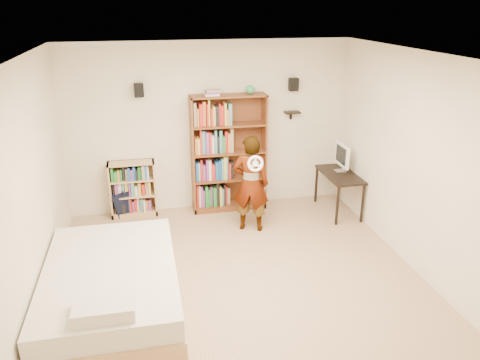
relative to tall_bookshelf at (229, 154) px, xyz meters
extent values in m
cube|color=tan|center=(-0.28, -2.33, -0.95)|extent=(4.50, 5.00, 0.01)
cube|color=white|center=(-0.28, 0.17, 0.40)|extent=(4.50, 0.02, 2.70)
cube|color=white|center=(-0.28, -4.83, 0.40)|extent=(4.50, 0.02, 2.70)
cube|color=white|center=(-2.53, -2.33, 0.40)|extent=(0.02, 5.00, 2.70)
cube|color=white|center=(1.97, -2.33, 0.40)|extent=(0.02, 5.00, 2.70)
cube|color=white|center=(-0.28, -2.33, 1.75)|extent=(4.50, 5.00, 0.02)
cube|color=silver|center=(-0.28, 0.14, 1.72)|extent=(4.50, 0.06, 0.06)
cube|color=silver|center=(-0.28, -4.80, 1.72)|extent=(4.50, 0.06, 0.06)
cube|color=silver|center=(-2.50, -2.33, 1.72)|extent=(0.06, 5.00, 0.06)
cube|color=silver|center=(1.94, -2.33, 1.72)|extent=(0.06, 5.00, 0.06)
cube|color=black|center=(-1.33, 0.07, 1.05)|extent=(0.14, 0.12, 0.20)
cube|color=black|center=(1.07, 0.07, 1.05)|extent=(0.14, 0.12, 0.20)
cube|color=black|center=(1.07, 0.08, 0.60)|extent=(0.25, 0.16, 0.02)
imported|color=black|center=(0.17, -0.83, -0.21)|extent=(0.62, 0.51, 1.46)
torus|color=white|center=(0.17, -1.10, 0.19)|extent=(0.23, 0.09, 0.23)
camera|label=1|loc=(-1.31, -7.03, 2.29)|focal=35.00mm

